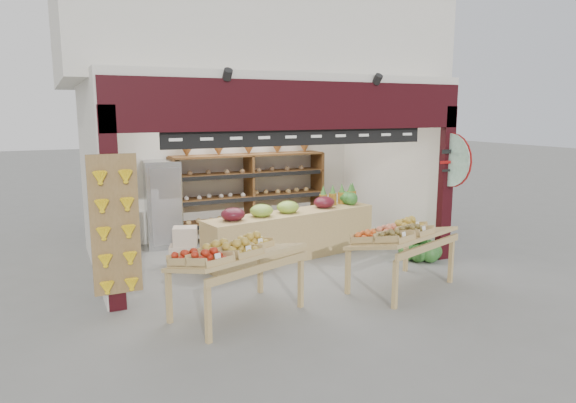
{
  "coord_description": "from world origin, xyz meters",
  "views": [
    {
      "loc": [
        -3.48,
        -7.79,
        2.57
      ],
      "look_at": [
        0.14,
        -0.2,
        1.08
      ],
      "focal_mm": 32.0,
      "sensor_mm": 36.0,
      "label": 1
    }
  ],
  "objects_px": {
    "cardboard_stack": "(198,251)",
    "mid_counter": "(292,233)",
    "refrigerator": "(163,204)",
    "watermelon_pile": "(419,247)",
    "back_shelving": "(249,178)",
    "display_table_left": "(229,255)",
    "display_table_right": "(398,236)"
  },
  "relations": [
    {
      "from": "cardboard_stack",
      "to": "mid_counter",
      "type": "relative_size",
      "value": 0.33
    },
    {
      "from": "cardboard_stack",
      "to": "display_table_left",
      "type": "xyz_separation_m",
      "value": [
        -0.24,
        -2.3,
        0.56
      ]
    },
    {
      "from": "refrigerator",
      "to": "display_table_left",
      "type": "distance_m",
      "value": 3.79
    },
    {
      "from": "display_table_left",
      "to": "refrigerator",
      "type": "bearing_deg",
      "value": 90.04
    },
    {
      "from": "display_table_left",
      "to": "watermelon_pile",
      "type": "distance_m",
      "value": 4.03
    },
    {
      "from": "refrigerator",
      "to": "mid_counter",
      "type": "xyz_separation_m",
      "value": [
        1.88,
        -1.73,
        -0.38
      ]
    },
    {
      "from": "cardboard_stack",
      "to": "watermelon_pile",
      "type": "relative_size",
      "value": 1.37
    },
    {
      "from": "back_shelving",
      "to": "mid_counter",
      "type": "xyz_separation_m",
      "value": [
        0.1,
        -1.79,
        -0.76
      ]
    },
    {
      "from": "refrigerator",
      "to": "cardboard_stack",
      "type": "bearing_deg",
      "value": -75.55
    },
    {
      "from": "display_table_right",
      "to": "refrigerator",
      "type": "bearing_deg",
      "value": 123.52
    },
    {
      "from": "cardboard_stack",
      "to": "display_table_right",
      "type": "distance_m",
      "value": 3.35
    },
    {
      "from": "display_table_right",
      "to": "watermelon_pile",
      "type": "bearing_deg",
      "value": 39.6
    },
    {
      "from": "refrigerator",
      "to": "watermelon_pile",
      "type": "distance_m",
      "value": 4.8
    },
    {
      "from": "watermelon_pile",
      "to": "refrigerator",
      "type": "bearing_deg",
      "value": 144.24
    },
    {
      "from": "cardboard_stack",
      "to": "display_table_left",
      "type": "bearing_deg",
      "value": -96.01
    },
    {
      "from": "refrigerator",
      "to": "cardboard_stack",
      "type": "xyz_separation_m",
      "value": [
        0.24,
        -1.5,
        -0.58
      ]
    },
    {
      "from": "back_shelving",
      "to": "display_table_left",
      "type": "xyz_separation_m",
      "value": [
        -1.77,
        -3.85,
        -0.41
      ]
    },
    {
      "from": "watermelon_pile",
      "to": "cardboard_stack",
      "type": "bearing_deg",
      "value": 160.46
    },
    {
      "from": "mid_counter",
      "to": "cardboard_stack",
      "type": "bearing_deg",
      "value": 171.92
    },
    {
      "from": "refrigerator",
      "to": "watermelon_pile",
      "type": "height_order",
      "value": "refrigerator"
    },
    {
      "from": "display_table_left",
      "to": "watermelon_pile",
      "type": "relative_size",
      "value": 2.31
    },
    {
      "from": "mid_counter",
      "to": "display_table_left",
      "type": "xyz_separation_m",
      "value": [
        -1.88,
        -2.06,
        0.35
      ]
    },
    {
      "from": "back_shelving",
      "to": "refrigerator",
      "type": "distance_m",
      "value": 1.82
    },
    {
      "from": "display_table_left",
      "to": "display_table_right",
      "type": "relative_size",
      "value": 1.01
    },
    {
      "from": "mid_counter",
      "to": "display_table_right",
      "type": "xyz_separation_m",
      "value": [
        0.68,
        -2.13,
        0.35
      ]
    },
    {
      "from": "cardboard_stack",
      "to": "display_table_left",
      "type": "height_order",
      "value": "display_table_left"
    },
    {
      "from": "back_shelving",
      "to": "refrigerator",
      "type": "bearing_deg",
      "value": -178.16
    },
    {
      "from": "cardboard_stack",
      "to": "mid_counter",
      "type": "xyz_separation_m",
      "value": [
        1.64,
        -0.23,
        0.2
      ]
    },
    {
      "from": "refrigerator",
      "to": "watermelon_pile",
      "type": "xyz_separation_m",
      "value": [
        3.86,
        -2.78,
        -0.61
      ]
    },
    {
      "from": "mid_counter",
      "to": "watermelon_pile",
      "type": "relative_size",
      "value": 4.2
    },
    {
      "from": "back_shelving",
      "to": "refrigerator",
      "type": "height_order",
      "value": "back_shelving"
    },
    {
      "from": "mid_counter",
      "to": "display_table_left",
      "type": "bearing_deg",
      "value": -132.3
    }
  ]
}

